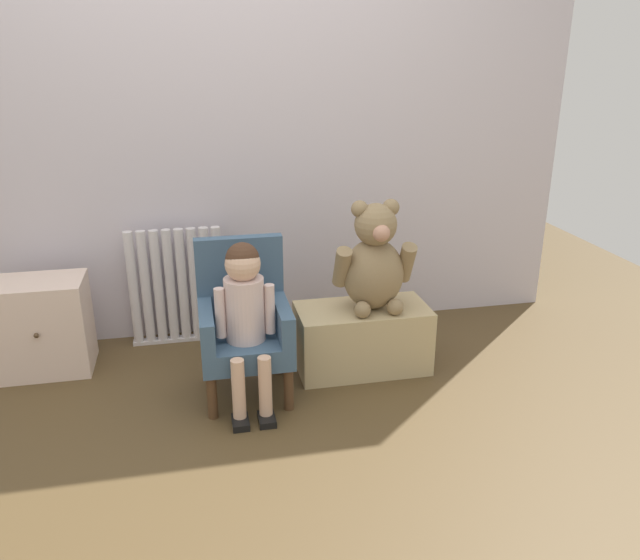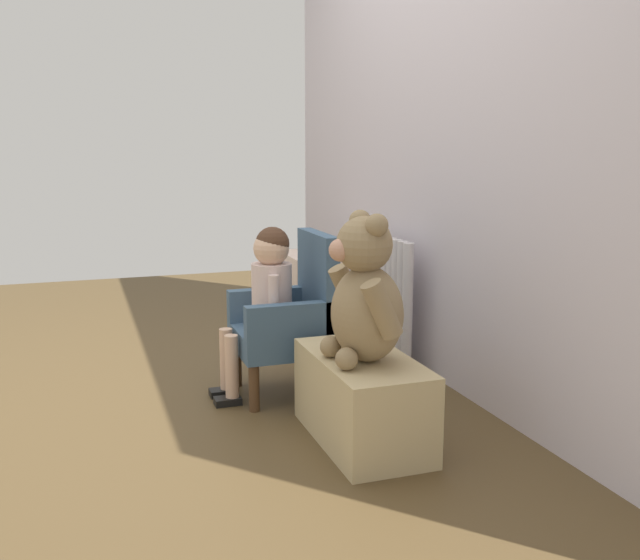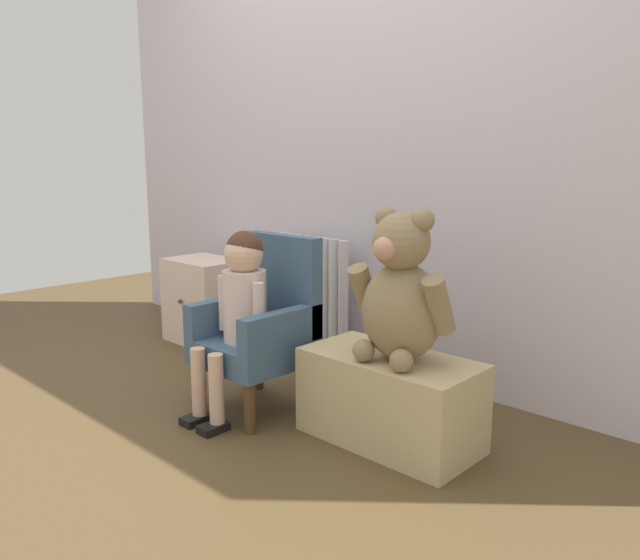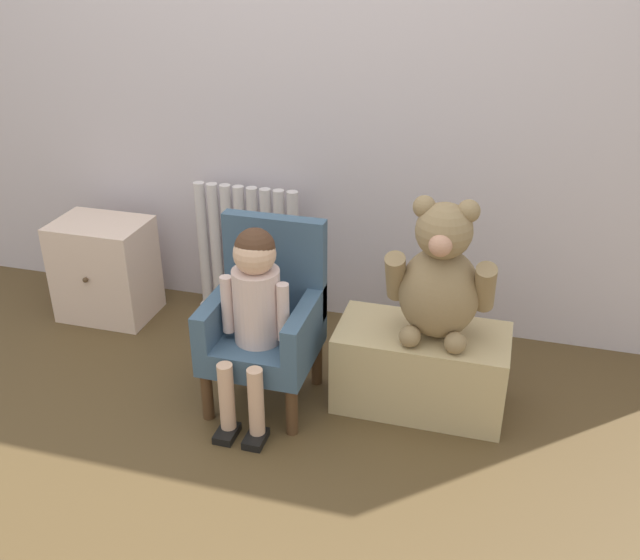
% 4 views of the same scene
% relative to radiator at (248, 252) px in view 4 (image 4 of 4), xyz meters
% --- Properties ---
extents(ground_plane, '(6.00, 6.00, 0.00)m').
position_rel_radiator_xyz_m(ground_plane, '(0.26, -1.11, -0.31)').
color(ground_plane, '#4F3C22').
extents(back_wall, '(3.80, 0.05, 2.40)m').
position_rel_radiator_xyz_m(back_wall, '(0.26, 0.12, 0.89)').
color(back_wall, silver).
rests_on(back_wall, ground_plane).
extents(radiator, '(0.50, 0.05, 0.62)m').
position_rel_radiator_xyz_m(radiator, '(0.00, 0.00, 0.00)').
color(radiator, silver).
rests_on(radiator, ground_plane).
extents(small_dresser, '(0.41, 0.32, 0.46)m').
position_rel_radiator_xyz_m(small_dresser, '(-0.63, -0.19, -0.08)').
color(small_dresser, beige).
rests_on(small_dresser, ground_plane).
extents(child_armchair, '(0.39, 0.39, 0.70)m').
position_rel_radiator_xyz_m(child_armchair, '(0.30, -0.58, 0.03)').
color(child_armchair, '#3C5772').
rests_on(child_armchair, ground_plane).
extents(child_figure, '(0.25, 0.35, 0.73)m').
position_rel_radiator_xyz_m(child_figure, '(0.30, -0.70, 0.17)').
color(child_figure, beige).
rests_on(child_figure, ground_plane).
extents(low_bench, '(0.63, 0.32, 0.32)m').
position_rel_radiator_xyz_m(low_bench, '(0.87, -0.49, -0.15)').
color(low_bench, tan).
rests_on(low_bench, ground_plane).
extents(large_teddy_bear, '(0.38, 0.27, 0.52)m').
position_rel_radiator_xyz_m(large_teddy_bear, '(0.92, -0.50, 0.24)').
color(large_teddy_bear, '#8C7551').
rests_on(large_teddy_bear, low_bench).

